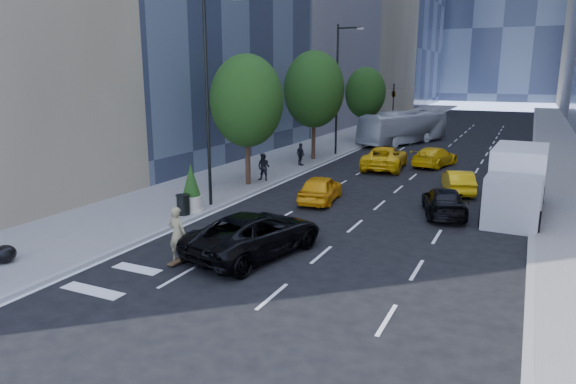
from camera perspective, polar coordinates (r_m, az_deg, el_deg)
The scene contains 22 objects.
ground at distance 19.47m, azimuth 0.97°, elevation -6.55°, with size 160.00×160.00×0.00m, color black.
sidewalk_left at distance 49.97m, azimuth 5.76°, elevation 5.64°, with size 6.00×120.00×0.15m, color slate.
sidewalk_right at distance 47.23m, azimuth 28.07°, elevation 3.72°, with size 4.00×120.00×0.15m, color slate.
lamp_near at distance 24.92m, azimuth -8.67°, elevation 11.29°, with size 2.13×0.22×10.00m.
lamp_far at distance 41.12m, azimuth 5.70°, elevation 12.05°, with size 2.13×0.22×10.00m.
tree_near at distance 29.67m, azimuth -4.60°, elevation 10.04°, with size 4.20×4.20×7.46m.
tree_mid at distance 38.65m, azimuth 2.91°, elevation 11.30°, with size 4.50×4.50×7.99m.
tree_far at distance 50.92m, azimuth 8.59°, elevation 10.84°, with size 3.90×3.90×6.92m.
traffic_signal at distance 58.44m, azimuth 11.66°, elevation 10.62°, with size 2.48×0.53×5.20m.
skateboarder at distance 18.28m, azimuth -12.19°, elevation -4.97°, with size 0.71×0.46×1.94m, color #857D53.
black_sedan_lincoln at distance 18.88m, azimuth -3.66°, elevation -4.66°, with size 2.64×5.72×1.59m, color black.
black_sedan_mercedes at distance 25.15m, azimuth 16.94°, elevation -1.04°, with size 1.80×4.42×1.28m, color black.
taxi_a at distance 26.61m, azimuth 3.64°, elevation 0.40°, with size 1.65×4.10×1.40m, color orange.
taxi_b at distance 30.04m, azimuth 18.40°, elevation 1.10°, with size 1.35×3.88×1.28m, color #E3AC0B.
taxi_c at distance 36.31m, azimuth 10.71°, elevation 3.77°, with size 2.59×5.63×1.56m, color yellow.
taxi_d at distance 38.14m, azimuth 16.00°, elevation 3.79°, with size 1.93×4.74×1.37m, color yellow.
city_bus at distance 49.67m, azimuth 12.75°, elevation 7.01°, with size 2.55×10.88×3.03m, color silver.
box_truck at distance 26.25m, azimuth 24.09°, elevation 1.07°, with size 2.62×6.60×3.12m.
pedestrian_a at distance 31.00m, azimuth -2.72°, elevation 2.77°, with size 0.81×0.63×1.67m, color black.
pedestrian_b at distance 36.13m, azimuth 1.41°, elevation 4.21°, with size 0.93×0.39×1.59m, color black.
trash_can at distance 24.11m, azimuth -11.56°, elevation -1.44°, with size 0.60×0.60×0.90m, color black.
planter_shrub at distance 24.50m, azimuth -10.68°, elevation 0.34°, with size 0.94×0.94×2.26m.
Camera 1 is at (7.52, -16.71, 6.57)m, focal length 32.00 mm.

